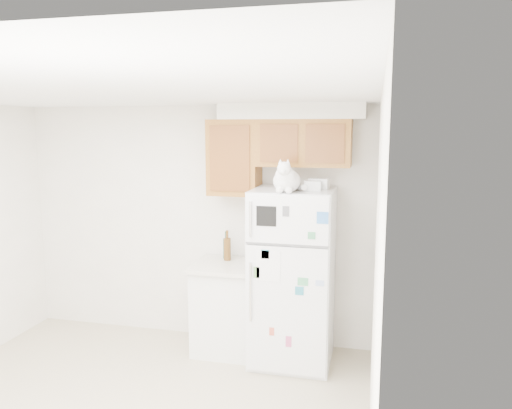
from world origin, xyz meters
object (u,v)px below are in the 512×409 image
(bottle_green, at_px, (226,245))
(bottle_amber, at_px, (227,245))
(storage_box_back, at_px, (319,184))
(storage_box_front, at_px, (312,186))
(base_counter, at_px, (227,307))
(cat, at_px, (286,179))
(refrigerator, at_px, (293,277))

(bottle_green, relative_size, bottle_amber, 0.92)
(storage_box_back, relative_size, bottle_amber, 0.57)
(bottle_green, bearing_deg, storage_box_front, -19.35)
(storage_box_front, bearing_deg, bottle_green, 154.35)
(base_counter, distance_m, bottle_amber, 0.63)
(base_counter, height_order, bottle_amber, bottle_amber)
(base_counter, relative_size, cat, 2.10)
(refrigerator, xyz_separation_m, cat, (-0.03, -0.24, 0.96))
(base_counter, bearing_deg, storage_box_back, -0.71)
(refrigerator, height_order, storage_box_back, storage_box_back)
(base_counter, height_order, cat, cat)
(bottle_green, distance_m, bottle_amber, 0.07)
(cat, bearing_deg, storage_box_back, 50.03)
(cat, bearing_deg, refrigerator, 83.74)
(storage_box_front, xyz_separation_m, bottle_green, (-0.93, 0.33, -0.68))
(base_counter, distance_m, storage_box_front, 1.56)
(storage_box_front, height_order, bottle_amber, storage_box_front)
(cat, xyz_separation_m, bottle_green, (-0.72, 0.49, -0.75))
(base_counter, distance_m, bottle_green, 0.63)
(cat, relative_size, bottle_amber, 1.39)
(refrigerator, bearing_deg, bottle_green, 161.10)
(refrigerator, xyz_separation_m, bottle_amber, (-0.71, 0.19, 0.23))
(bottle_green, bearing_deg, bottle_amber, -64.95)
(cat, height_order, bottle_amber, cat)
(storage_box_back, height_order, bottle_green, storage_box_back)
(storage_box_front, bearing_deg, storage_box_back, 65.73)
(refrigerator, distance_m, cat, 0.99)
(cat, bearing_deg, base_counter, 154.68)
(refrigerator, height_order, storage_box_front, storage_box_front)
(base_counter, height_order, bottle_green, bottle_green)
(storage_box_front, relative_size, bottle_green, 0.52)
(base_counter, distance_m, cat, 1.54)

